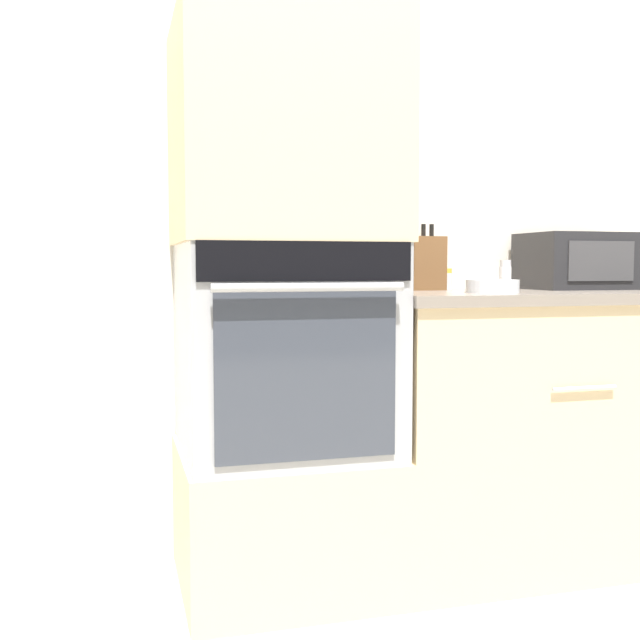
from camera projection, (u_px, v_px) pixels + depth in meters
ground_plane at (415, 613)px, 2.20m from camera, size 12.00×12.00×0.00m
wall_back at (351, 202)px, 2.71m from camera, size 8.00×0.05×2.50m
oven_cabinet_base at (284, 517)px, 2.38m from camera, size 0.65×0.60×0.44m
wall_oven at (284, 347)px, 2.34m from camera, size 0.63×0.64×0.65m
oven_cabinet_upper at (283, 133)px, 2.29m from camera, size 0.65×0.60×0.68m
counter_unit at (529, 425)px, 2.59m from camera, size 1.11×0.63×0.93m
microwave at (582, 261)px, 2.76m from camera, size 0.42×0.29×0.21m
knife_block at (423, 263)px, 2.66m from camera, size 0.12×0.13×0.23m
bowl at (492, 286)px, 2.40m from camera, size 0.17×0.17×0.04m
condiment_jar_near at (505, 276)px, 2.55m from camera, size 0.04×0.04×0.11m
condiment_jar_mid at (447, 279)px, 2.71m from camera, size 0.04×0.04×0.08m
condiment_jar_far at (381, 279)px, 2.59m from camera, size 0.04×0.04×0.09m
condiment_jar_back at (383, 276)px, 2.66m from camera, size 0.04×0.04×0.10m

